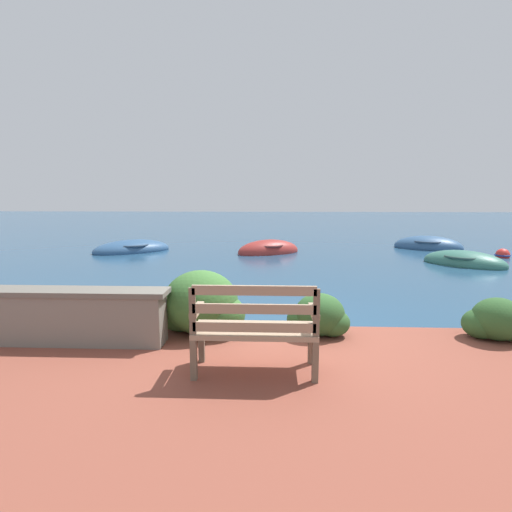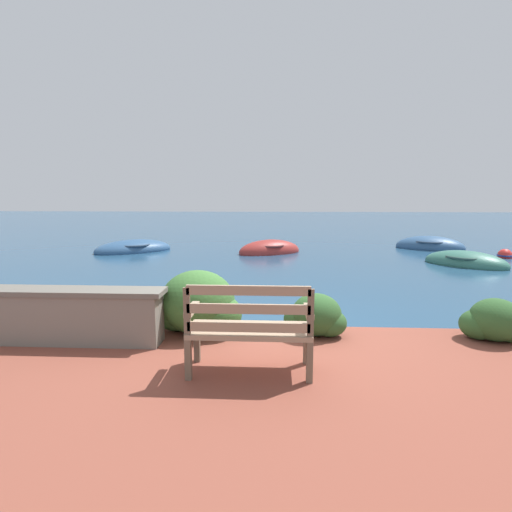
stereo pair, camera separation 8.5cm
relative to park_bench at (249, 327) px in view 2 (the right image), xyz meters
name	(u,v)px [view 2 (the right image)]	position (x,y,z in m)	size (l,w,h in m)	color
ground_plane	(264,341)	(0.10, 1.46, -0.70)	(80.00, 80.00, 0.00)	navy
park_bench	(249,327)	(0.00, 0.00, 0.00)	(1.22, 0.48, 0.93)	brown
stone_wall	(66,315)	(-2.23, 0.73, -0.15)	(2.36, 0.39, 0.65)	slate
hedge_clump_far_left	(67,315)	(-2.41, 1.08, -0.26)	(0.75, 0.54, 0.51)	#38662D
hedge_clump_left	(197,306)	(-0.75, 1.16, -0.13)	(1.18, 0.85, 0.80)	#38662D
hedge_clump_centre	(315,317)	(0.75, 1.13, -0.25)	(0.78, 0.56, 0.53)	#2D5628
hedge_clump_right	(494,322)	(2.89, 1.06, -0.26)	(0.76, 0.55, 0.52)	#2D5628
rowboat_nearest	(465,263)	(5.56, 7.61, -0.64)	(2.41, 2.34, 0.71)	#336B5B
rowboat_mid	(270,251)	(0.02, 9.61, -0.63)	(2.43, 1.92, 0.80)	#9E2D28
rowboat_far	(133,250)	(-4.71, 9.76, -0.64)	(2.89, 2.62, 0.72)	#2D517A
rowboat_outer	(430,247)	(5.83, 10.99, -0.63)	(2.67, 2.12, 0.81)	#2D517A
mooring_buoy	(505,255)	(7.40, 9.01, -0.63)	(0.46, 0.46, 0.41)	red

